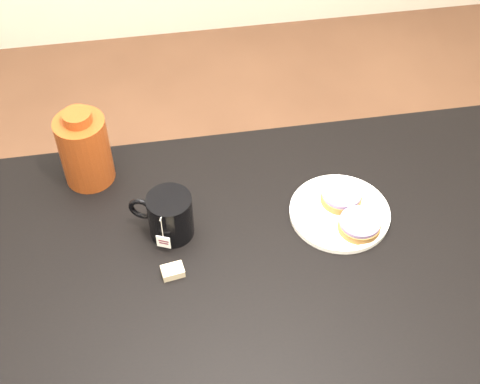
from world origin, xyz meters
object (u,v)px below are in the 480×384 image
(bagel_package, at_px, (85,149))
(table, at_px, (248,307))
(bagel_back, at_px, (341,196))
(teabag_pouch, at_px, (173,271))
(mug, at_px, (169,215))
(plate, at_px, (340,212))
(bagel_front, at_px, (359,225))

(bagel_package, bearing_deg, table, -49.18)
(bagel_back, bearing_deg, teabag_pouch, -161.57)
(mug, bearing_deg, bagel_back, 25.78)
(teabag_pouch, distance_m, bagel_package, 0.35)
(plate, xyz_separation_m, teabag_pouch, (-0.38, -0.10, 0.00))
(teabag_pouch, relative_size, bagel_package, 0.23)
(bagel_front, relative_size, mug, 0.68)
(bagel_front, bearing_deg, mug, 170.39)
(bagel_front, distance_m, bagel_package, 0.63)
(table, xyz_separation_m, bagel_front, (0.26, 0.10, 0.11))
(teabag_pouch, xyz_separation_m, bagel_package, (-0.16, 0.31, 0.08))
(table, xyz_separation_m, teabag_pouch, (-0.15, 0.05, 0.09))
(mug, bearing_deg, teabag_pouch, -70.32)
(bagel_front, xyz_separation_m, teabag_pouch, (-0.40, -0.04, -0.02))
(bagel_package, bearing_deg, plate, -20.94)
(bagel_front, height_order, bagel_package, bagel_package)
(mug, distance_m, teabag_pouch, 0.12)
(plate, bearing_deg, teabag_pouch, -165.27)
(table, height_order, bagel_back, bagel_back)
(table, bearing_deg, mug, 130.68)
(plate, height_order, bagel_front, bagel_front)
(teabag_pouch, bearing_deg, bagel_package, 117.88)
(bagel_front, height_order, teabag_pouch, bagel_front)
(bagel_back, distance_m, bagel_package, 0.58)
(bagel_back, xyz_separation_m, teabag_pouch, (-0.39, -0.13, -0.02))
(mug, relative_size, bagel_package, 0.77)
(plate, height_order, bagel_package, bagel_package)
(plate, relative_size, mug, 1.47)
(bagel_back, xyz_separation_m, bagel_front, (0.02, -0.08, 0.00))
(mug, bearing_deg, plate, 21.25)
(bagel_package, bearing_deg, bagel_front, -24.80)
(bagel_back, bearing_deg, plate, -108.21)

